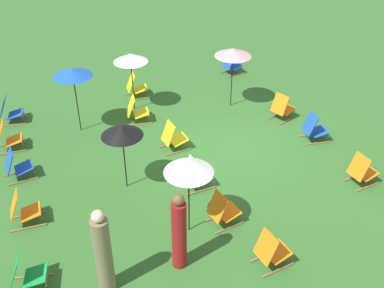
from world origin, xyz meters
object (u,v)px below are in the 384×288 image
Objects in this scene: umbrella_2 at (189,166)px; person_1 at (103,253)px; deckchair_5 at (173,138)px; deckchair_6 at (271,251)px; deckchair_9 at (26,273)px; deckchair_11 at (10,111)px; umbrella_0 at (72,73)px; deckchair_4 at (17,166)px; deckchair_1 at (362,171)px; deckchair_7 at (136,87)px; deckchair_12 at (23,210)px; deckchair_3 at (223,211)px; deckchair_10 at (282,108)px; umbrella_3 at (131,58)px; deckchair_2 at (136,111)px; person_0 at (179,233)px; deckchair_0 at (195,175)px; deckchair_14 at (7,138)px; umbrella_1 at (233,52)px; umbrella_4 at (122,131)px; deckchair_8 at (314,129)px; deckchair_13 at (231,64)px.

person_1 reaches higher than umbrella_2.
deckchair_6 is (-4.64, -0.17, 0.00)m from deckchair_5.
deckchair_6 and deckchair_9 have the same top height.
deckchair_11 is (6.59, -0.42, 0.00)m from deckchair_9.
umbrella_0 is at bearing -112.12° from deckchair_11.
deckchair_4 is 0.44× the size of umbrella_2.
deckchair_5 is (3.30, 3.61, 0.00)m from deckchair_1.
deckchair_4 is 5.09m from deckchair_7.
deckchair_4 is 1.00× the size of deckchair_12.
deckchair_3 is 1.00× the size of deckchair_6.
deckchair_10 is (-3.20, -3.57, 0.00)m from deckchair_7.
umbrella_3 is at bearing -123.32° from person_1.
deckchair_12 is (3.27, 4.29, 0.00)m from deckchair_6.
deckchair_11 is 0.45× the size of umbrella_2.
umbrella_2 is at bearing -166.96° from umbrella_0.
deckchair_7 is (1.55, -0.51, 0.00)m from deckchair_2.
person_0 is (-3.89, 1.47, 0.49)m from deckchair_5.
deckchair_0 is at bearing -163.51° from deckchair_2.
umbrella_1 reaches higher than deckchair_14.
deckchair_12 is (-1.37, 4.12, 0.00)m from deckchair_5.
deckchair_7 and deckchair_12 have the same top height.
umbrella_4 is (2.19, -2.63, 1.23)m from deckchair_9.
deckchair_11 is at bearing 98.58° from deckchair_7.
deckchair_3 is (0.12, 3.76, 0.00)m from deckchair_1.
umbrella_4 reaches higher than deckchair_12.
deckchair_1 is at bearing -72.81° from deckchair_6.
umbrella_3 is (3.83, 4.02, 1.35)m from deckchair_8.
deckchair_6 is 7.41m from umbrella_3.
deckchair_7 is at bearing -3.24° from deckchair_6.
deckchair_7 is at bearing -75.53° from deckchair_11.
deckchair_2 is at bearing 3.92° from deckchair_0.
deckchair_0 is 4.39m from deckchair_9.
umbrella_2 is at bearing -173.37° from deckchair_2.
deckchair_7 is 1.59m from umbrella_3.
umbrella_0 is (5.28, -2.21, 1.45)m from deckchair_9.
deckchair_4 is at bearing 120.66° from umbrella_3.
deckchair_5 is at bearing 121.12° from umbrella_1.
deckchair_2 is at bearing -63.31° from person_0.
deckchair_13 is 6.27m from umbrella_0.
deckchair_3 is at bearing -74.06° from deckchair_9.
deckchair_0 is at bearing 100.58° from deckchair_10.
deckchair_2 is 1.00× the size of deckchair_8.
deckchair_10 is at bearing -159.19° from person_1.
umbrella_2 reaches higher than deckchair_7.
umbrella_2 is at bearing 138.11° from deckchair_13.
deckchair_0 and deckchair_12 have the same top height.
deckchair_2 is (5.16, 4.05, 0.00)m from deckchair_1.
deckchair_7 is 3.95m from deckchair_11.
person_0 reaches higher than deckchair_13.
deckchair_4 is at bearing 90.80° from deckchair_8.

